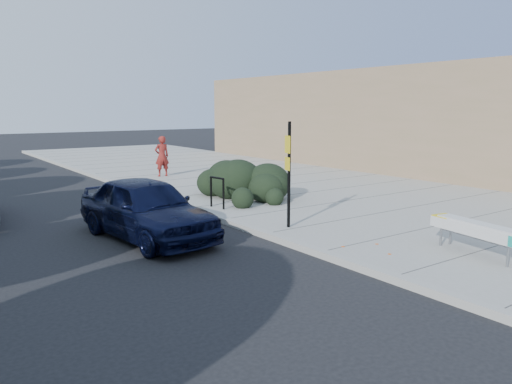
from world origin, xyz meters
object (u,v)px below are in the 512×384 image
(bike_rack, at_px, (217,189))
(pedestrian, at_px, (162,156))
(sedan_navy, at_px, (146,208))
(sign_post, at_px, (289,168))
(bench, at_px, (478,230))

(bike_rack, height_order, pedestrian, pedestrian)
(sedan_navy, bearing_deg, bike_rack, 22.56)
(sign_post, distance_m, pedestrian, 11.25)
(bike_rack, height_order, sign_post, sign_post)
(bike_rack, xyz_separation_m, sedan_navy, (-3.10, -1.70, 0.04))
(sign_post, bearing_deg, sedan_navy, 170.56)
(sedan_navy, bearing_deg, bench, -55.97)
(bench, relative_size, pedestrian, 1.25)
(bench, bearing_deg, bike_rack, 113.32)
(sign_post, relative_size, sedan_navy, 0.60)
(bike_rack, bearing_deg, sign_post, -94.67)
(bench, xyz_separation_m, pedestrian, (-0.12, 15.43, 0.38))
(bench, xyz_separation_m, sedan_navy, (-5.00, 5.90, 0.09))
(bike_rack, distance_m, sedan_navy, 3.54)
(bike_rack, distance_m, pedestrian, 8.03)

